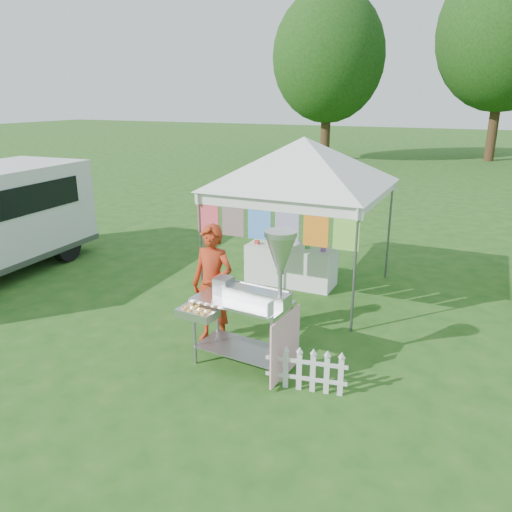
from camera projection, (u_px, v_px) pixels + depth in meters
The scene contains 8 objects.
ground at pixel (214, 372), 7.02m from camera, with size 120.00×120.00×0.00m, color #1E4C15.
canopy_main at pixel (304, 137), 9.12m from camera, with size 4.24×4.24×3.45m.
tree_left at pixel (329, 57), 28.36m from camera, with size 6.40×6.40×9.53m.
tree_mid at pixel (506, 31), 27.78m from camera, with size 7.60×7.60×11.52m.
donut_cart at pixel (255, 290), 6.71m from camera, with size 1.56×0.97×2.07m.
vendor at pixel (213, 285), 7.63m from camera, with size 0.69×0.45×1.89m, color #A12D13.
picket_fence at pixel (306, 371), 6.50m from camera, with size 1.07×0.21×0.56m.
display_table at pixel (291, 265), 10.25m from camera, with size 1.80×0.70×0.80m, color white.
Camera 1 is at (3.16, -5.35, 3.71)m, focal length 35.00 mm.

